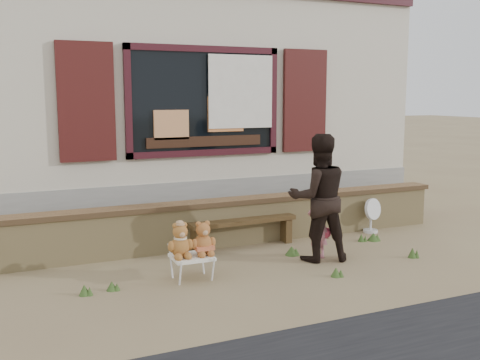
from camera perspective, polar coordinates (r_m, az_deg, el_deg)
name	(u,v)px	position (r m, az deg, el deg)	size (l,w,h in m)	color
ground	(259,262)	(7.35, 1.94, -8.37)	(80.00, 80.00, 0.00)	brown
shopfront	(159,103)	(11.24, -8.23, 7.78)	(8.04, 5.13, 4.00)	#A29583
brick_wall	(229,221)	(8.15, -1.16, -4.20)	(7.10, 0.36, 0.67)	tan
bench	(242,226)	(8.02, 0.16, -4.70)	(1.62, 0.40, 0.41)	#382813
folding_chair	(192,258)	(6.66, -4.92, -7.88)	(0.47, 0.42, 0.29)	white
teddy_bear_left	(180,239)	(6.56, -6.11, -6.03)	(0.31, 0.26, 0.42)	brown
teddy_bear_right	(203,237)	(6.64, -3.79, -5.84)	(0.30, 0.26, 0.41)	brown
child	(318,220)	(7.40, 7.91, -4.01)	(0.39, 0.26, 1.08)	pink
adult	(319,198)	(7.35, 7.99, -1.79)	(0.81, 0.63, 1.66)	black
fan_right	(371,215)	(9.09, 13.16, -3.50)	(0.35, 0.23, 0.55)	silver
grass_tufts	(303,255)	(7.51, 6.46, -7.57)	(4.45, 1.33, 0.14)	#345020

